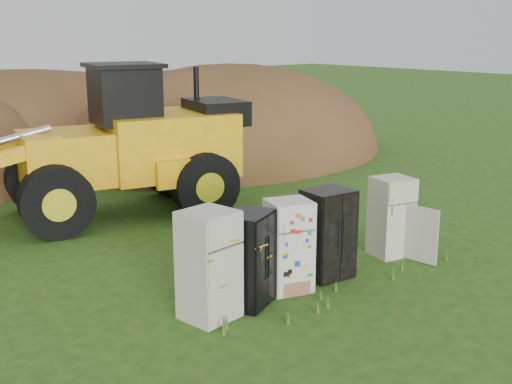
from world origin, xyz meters
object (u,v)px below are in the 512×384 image
Objects in this scene: fridge_dark_mid at (328,234)px; wheel_loader at (88,143)px; fridge_black_side at (248,259)px; fridge_sticker at (289,246)px; fridge_leftmost at (209,265)px; fridge_open_door at (391,217)px.

wheel_loader is (-1.66, 6.74, 1.08)m from fridge_dark_mid.
fridge_black_side is 0.98× the size of fridge_sticker.
fridge_sticker is at bearing -71.66° from wheel_loader.
fridge_dark_mid is at bearing 18.43° from fridge_sticker.
fridge_black_side is 0.99m from fridge_sticker.
wheel_loader is (-0.63, 6.75, 1.09)m from fridge_sticker.
fridge_dark_mid is (2.85, 0.03, -0.05)m from fridge_leftmost.
fridge_open_door is at bearing 18.62° from fridge_sticker.
wheel_loader is at bearing 113.53° from fridge_sticker.
fridge_open_door reaches higher than fridge_black_side.
fridge_dark_mid is at bearing -7.53° from fridge_leftmost.
fridge_leftmost is 4.82m from fridge_open_door.
fridge_black_side is 6.87m from wheel_loader.
fridge_open_door is 0.21× the size of wheel_loader.
fridge_open_door is at bearing 6.67° from fridge_dark_mid.
fridge_dark_mid is at bearing -63.19° from wheel_loader.
fridge_sticker is at bearing -7.32° from fridge_leftmost.
fridge_dark_mid reaches higher than fridge_black_side.
fridge_open_door is at bearing -7.57° from fridge_leftmost.
fridge_sticker is (0.99, 0.02, 0.02)m from fridge_black_side.
wheel_loader reaches higher than fridge_black_side.
wheel_loader is (-3.62, 6.72, 1.10)m from fridge_open_door.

